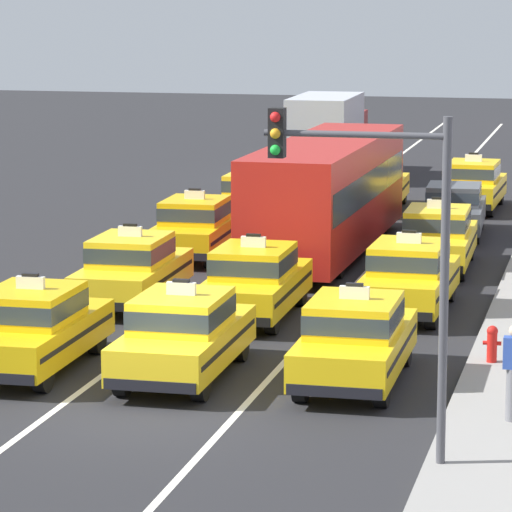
% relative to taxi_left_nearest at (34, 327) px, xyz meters
% --- Properties ---
extents(ground_plane, '(160.00, 160.00, 0.00)m').
position_rel_taxi_left_nearest_xyz_m(ground_plane, '(3.01, -2.45, -0.88)').
color(ground_plane, '#232326').
extents(lane_stripe_left_center, '(0.14, 80.00, 0.01)m').
position_rel_taxi_left_nearest_xyz_m(lane_stripe_left_center, '(1.41, 17.55, -0.87)').
color(lane_stripe_left_center, silver).
rests_on(lane_stripe_left_center, ground).
extents(lane_stripe_center_right, '(0.14, 80.00, 0.01)m').
position_rel_taxi_left_nearest_xyz_m(lane_stripe_center_right, '(4.61, 17.55, -0.87)').
color(lane_stripe_center_right, silver).
rests_on(lane_stripe_center_right, ground).
extents(taxi_left_nearest, '(1.87, 4.58, 1.96)m').
position_rel_taxi_left_nearest_xyz_m(taxi_left_nearest, '(0.00, 0.00, 0.00)').
color(taxi_left_nearest, black).
rests_on(taxi_left_nearest, ground).
extents(taxi_left_second, '(1.91, 4.60, 1.96)m').
position_rel_taxi_left_nearest_xyz_m(taxi_left_second, '(-0.10, 6.40, 0.00)').
color(taxi_left_second, black).
rests_on(taxi_left_second, ground).
extents(taxi_left_third, '(1.97, 4.62, 1.96)m').
position_rel_taxi_left_nearest_xyz_m(taxi_left_third, '(-0.38, 12.88, 0.00)').
color(taxi_left_third, black).
rests_on(taxi_left_third, ground).
extents(taxi_left_fourth, '(1.89, 4.59, 1.96)m').
position_rel_taxi_left_nearest_xyz_m(taxi_left_fourth, '(-0.18, 19.02, 0.00)').
color(taxi_left_fourth, black).
rests_on(taxi_left_fourth, ground).
extents(taxi_left_fifth, '(1.99, 4.63, 1.96)m').
position_rel_taxi_left_nearest_xyz_m(taxi_left_fifth, '(-0.04, 24.33, 0.00)').
color(taxi_left_fifth, black).
rests_on(taxi_left_fifth, ground).
extents(box_truck_left_sixth, '(2.41, 7.00, 3.27)m').
position_rel_taxi_left_nearest_xyz_m(box_truck_left_sixth, '(-0.26, 31.79, 0.90)').
color(box_truck_left_sixth, black).
rests_on(box_truck_left_sixth, ground).
extents(taxi_center_nearest, '(1.86, 4.58, 1.96)m').
position_rel_taxi_left_nearest_xyz_m(taxi_center_nearest, '(3.00, 0.12, 0.00)').
color(taxi_center_nearest, black).
rests_on(taxi_center_nearest, ground).
extents(taxi_center_second, '(1.87, 4.58, 1.96)m').
position_rel_taxi_left_nearest_xyz_m(taxi_center_second, '(3.06, 5.64, 0.00)').
color(taxi_center_second, black).
rests_on(taxi_center_second, ground).
extents(bus_center_third, '(2.67, 11.23, 3.22)m').
position_rel_taxi_left_nearest_xyz_m(bus_center_third, '(3.08, 14.18, 0.94)').
color(bus_center_third, black).
rests_on(bus_center_third, ground).
extents(taxi_center_fourth, '(1.96, 4.61, 1.96)m').
position_rel_taxi_left_nearest_xyz_m(taxi_center_fourth, '(3.03, 23.16, 0.00)').
color(taxi_center_fourth, black).
rests_on(taxi_center_fourth, ground).
extents(taxi_right_nearest, '(1.86, 4.58, 1.96)m').
position_rel_taxi_left_nearest_xyz_m(taxi_right_nearest, '(6.25, 0.51, 0.00)').
color(taxi_right_nearest, black).
rests_on(taxi_right_nearest, ground).
extents(taxi_right_second, '(1.88, 4.59, 1.96)m').
position_rel_taxi_left_nearest_xyz_m(taxi_right_second, '(6.39, 6.99, 0.00)').
color(taxi_right_second, black).
rests_on(taxi_right_second, ground).
extents(taxi_right_third, '(1.93, 4.60, 1.96)m').
position_rel_taxi_left_nearest_xyz_m(taxi_right_third, '(6.36, 12.66, 0.00)').
color(taxi_right_third, black).
rests_on(taxi_right_third, ground).
extents(sedan_right_fourth, '(1.97, 4.38, 1.58)m').
position_rel_taxi_left_nearest_xyz_m(sedan_right_fourth, '(6.19, 18.28, -0.03)').
color(sedan_right_fourth, black).
rests_on(sedan_right_fourth, ground).
extents(taxi_right_fifth, '(1.92, 4.60, 1.96)m').
position_rel_taxi_left_nearest_xyz_m(taxi_right_fifth, '(6.23, 23.92, 0.00)').
color(taxi_right_fifth, black).
rests_on(taxi_right_fifth, ground).
extents(fire_hydrant, '(0.36, 0.22, 0.73)m').
position_rel_taxi_left_nearest_xyz_m(fire_hydrant, '(8.69, 2.21, -0.33)').
color(fire_hydrant, red).
rests_on(fire_hydrant, sidewalk_curb).
extents(traffic_light_pole, '(2.87, 0.33, 5.58)m').
position_rel_taxi_left_nearest_xyz_m(traffic_light_pole, '(7.49, -4.41, 2.94)').
color(traffic_light_pole, '#47474C').
rests_on(traffic_light_pole, ground).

